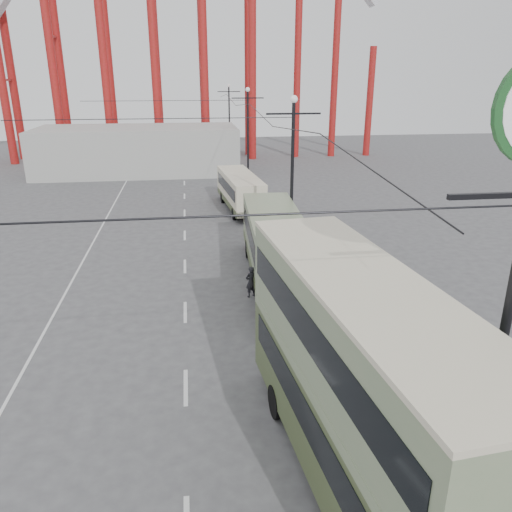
{
  "coord_description": "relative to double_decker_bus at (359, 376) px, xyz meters",
  "views": [
    {
      "loc": [
        -0.57,
        -11.16,
        10.33
      ],
      "look_at": [
        2.18,
        8.94,
        3.0
      ],
      "focal_mm": 35.0,
      "sensor_mm": 36.0,
      "label": 1
    }
  ],
  "objects": [
    {
      "name": "ground",
      "position": [
        -3.42,
        0.92,
        -3.29
      ],
      "size": [
        160.0,
        160.0,
        0.0
      ],
      "primitive_type": "plane",
      "color": "#48494B",
      "rests_on": "ground"
    },
    {
      "name": "road_markings",
      "position": [
        -4.28,
        20.62,
        -3.28
      ],
      "size": [
        12.52,
        120.0,
        0.01
      ],
      "color": "silver",
      "rests_on": "ground"
    },
    {
      "name": "lamp_post_mid",
      "position": [
        2.18,
        18.92,
        1.39
      ],
      "size": [
        3.2,
        0.44,
        9.32
      ],
      "color": "black",
      "rests_on": "ground"
    },
    {
      "name": "lamp_post_far",
      "position": [
        2.18,
        40.92,
        1.39
      ],
      "size": [
        3.2,
        0.44,
        9.32
      ],
      "color": "black",
      "rests_on": "ground"
    },
    {
      "name": "lamp_post_distant",
      "position": [
        2.18,
        62.92,
        1.39
      ],
      "size": [
        3.2,
        0.44,
        9.32
      ],
      "color": "black",
      "rests_on": "ground"
    },
    {
      "name": "fairground_shed",
      "position": [
        -9.42,
        47.92,
        -0.79
      ],
      "size": [
        22.0,
        10.0,
        5.0
      ],
      "primitive_type": "cube",
      "color": "#A7A7A1",
      "rests_on": "ground"
    },
    {
      "name": "double_decker_bus",
      "position": [
        0.0,
        0.0,
        0.0
      ],
      "size": [
        3.79,
        11.15,
        5.87
      ],
      "rotation": [
        0.0,
        0.0,
        0.1
      ],
      "color": "#3D4827",
      "rests_on": "ground"
    },
    {
      "name": "single_decker_green",
      "position": [
        0.45,
        14.18,
        -1.36
      ],
      "size": [
        3.4,
        12.25,
        3.43
      ],
      "rotation": [
        0.0,
        0.0,
        -0.05
      ],
      "color": "gray",
      "rests_on": "ground"
    },
    {
      "name": "single_decker_cream",
      "position": [
        0.13,
        29.5,
        -1.67
      ],
      "size": [
        3.13,
        9.43,
        2.88
      ],
      "rotation": [
        0.0,
        0.0,
        0.09
      ],
      "color": "beige",
      "rests_on": "ground"
    },
    {
      "name": "pedestrian",
      "position": [
        -1.17,
        12.24,
        -2.49
      ],
      "size": [
        0.69,
        0.59,
        1.59
      ],
      "primitive_type": "imported",
      "rotation": [
        0.0,
        0.0,
        3.58
      ],
      "color": "black",
      "rests_on": "ground"
    }
  ]
}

